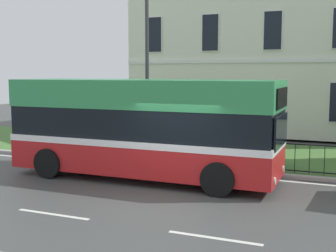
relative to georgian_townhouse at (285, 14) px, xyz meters
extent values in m
cube|color=#424443|center=(-0.82, -15.87, -6.69)|extent=(60.00, 56.00, 0.06)
cube|color=silver|center=(-0.82, -12.22, -6.66)|extent=(54.00, 0.14, 0.01)
cube|color=silver|center=(-2.82, -17.67, -6.66)|extent=(2.00, 0.12, 0.01)
cube|color=silver|center=(1.18, -17.67, -6.66)|extent=(2.00, 0.12, 0.01)
cube|color=#9E9E99|center=(-0.82, -11.75, -6.60)|extent=(57.00, 0.24, 0.12)
cube|color=#487235|center=(-0.82, -8.47, -6.60)|extent=(57.00, 6.32, 0.12)
cube|color=silver|center=(0.00, 0.01, -1.02)|extent=(15.70, 8.07, 11.04)
cube|color=white|center=(0.00, -4.06, -2.71)|extent=(15.70, 0.06, 0.20)
cube|color=#2D333D|center=(0.00, -4.07, -5.44)|extent=(1.10, 0.06, 2.20)
cube|color=white|center=(-6.28, -4.07, -4.67)|extent=(0.94, 0.04, 1.91)
cube|color=black|center=(-6.28, -4.09, -4.67)|extent=(0.84, 0.03, 1.81)
cube|color=white|center=(-3.14, -4.07, -4.67)|extent=(0.94, 0.04, 1.91)
cube|color=black|center=(-3.14, -4.09, -4.67)|extent=(0.84, 0.03, 1.81)
cube|color=white|center=(0.00, -4.07, -4.67)|extent=(0.94, 0.04, 1.91)
cube|color=black|center=(0.00, -4.09, -4.67)|extent=(0.84, 0.03, 1.81)
cube|color=white|center=(-6.28, -4.07, -1.28)|extent=(0.94, 0.04, 1.91)
cube|color=black|center=(-6.28, -4.09, -1.28)|extent=(0.84, 0.03, 1.81)
cube|color=white|center=(-3.14, -4.07, -1.28)|extent=(0.94, 0.04, 1.91)
cube|color=black|center=(-3.14, -4.09, -1.28)|extent=(0.84, 0.03, 1.81)
cube|color=white|center=(0.00, -4.07, -1.28)|extent=(0.94, 0.04, 1.91)
cube|color=black|center=(0.00, -4.09, -1.28)|extent=(0.84, 0.03, 1.81)
cube|color=black|center=(0.00, -11.47, -5.59)|extent=(14.07, 0.04, 0.04)
cube|color=black|center=(0.00, -11.47, -6.46)|extent=(14.07, 0.04, 0.04)
cylinder|color=black|center=(-7.03, -11.47, -6.07)|extent=(0.02, 0.02, 0.95)
cylinder|color=black|center=(-6.58, -11.47, -6.07)|extent=(0.02, 0.02, 0.95)
cylinder|color=black|center=(-6.13, -11.47, -6.07)|extent=(0.02, 0.02, 0.95)
cylinder|color=black|center=(-5.67, -11.47, -6.07)|extent=(0.02, 0.02, 0.95)
cylinder|color=black|center=(-5.22, -11.47, -6.07)|extent=(0.02, 0.02, 0.95)
cylinder|color=black|center=(-4.76, -11.47, -6.07)|extent=(0.02, 0.02, 0.95)
cylinder|color=black|center=(-4.31, -11.47, -6.07)|extent=(0.02, 0.02, 0.95)
cylinder|color=black|center=(-3.86, -11.47, -6.07)|extent=(0.02, 0.02, 0.95)
cylinder|color=black|center=(-3.40, -11.47, -6.07)|extent=(0.02, 0.02, 0.95)
cylinder|color=black|center=(-2.95, -11.47, -6.07)|extent=(0.02, 0.02, 0.95)
cylinder|color=black|center=(-2.50, -11.47, -6.07)|extent=(0.02, 0.02, 0.95)
cylinder|color=black|center=(-2.04, -11.47, -6.07)|extent=(0.02, 0.02, 0.95)
cylinder|color=black|center=(-1.59, -11.47, -6.07)|extent=(0.02, 0.02, 0.95)
cylinder|color=black|center=(-1.13, -11.47, -6.07)|extent=(0.02, 0.02, 0.95)
cylinder|color=black|center=(-0.68, -11.47, -6.07)|extent=(0.02, 0.02, 0.95)
cylinder|color=black|center=(-0.23, -11.47, -6.07)|extent=(0.02, 0.02, 0.95)
cylinder|color=black|center=(0.23, -11.47, -6.07)|extent=(0.02, 0.02, 0.95)
cylinder|color=black|center=(0.68, -11.47, -6.07)|extent=(0.02, 0.02, 0.95)
cylinder|color=black|center=(1.13, -11.47, -6.07)|extent=(0.02, 0.02, 0.95)
cylinder|color=black|center=(1.59, -11.47, -6.07)|extent=(0.02, 0.02, 0.95)
cylinder|color=black|center=(2.04, -11.47, -6.07)|extent=(0.02, 0.02, 0.95)
cylinder|color=black|center=(2.50, -11.47, -6.07)|extent=(0.02, 0.02, 0.95)
cylinder|color=black|center=(2.95, -11.47, -6.07)|extent=(0.02, 0.02, 0.95)
cube|color=red|center=(-2.43, -13.47, -5.88)|extent=(8.52, 2.50, 1.04)
cube|color=white|center=(-2.43, -13.47, -5.40)|extent=(8.54, 2.52, 0.20)
cube|color=black|center=(-2.43, -13.47, -4.87)|extent=(8.44, 2.46, 0.98)
cube|color=#2F8B4E|center=(-2.43, -13.47, -3.95)|extent=(8.52, 2.50, 0.87)
cube|color=black|center=(1.85, -13.47, -4.92)|extent=(0.06, 2.10, 0.90)
cube|color=black|center=(1.85, -13.47, -3.99)|extent=(0.06, 1.80, 0.55)
cylinder|color=silver|center=(1.85, -12.67, -6.18)|extent=(0.04, 0.20, 0.20)
cylinder|color=silver|center=(1.85, -14.27, -6.18)|extent=(0.04, 0.20, 0.20)
cylinder|color=black|center=(0.38, -12.27, -6.18)|extent=(0.96, 0.30, 0.96)
cylinder|color=black|center=(0.38, -14.66, -6.18)|extent=(0.96, 0.30, 0.96)
cylinder|color=black|center=(-5.24, -12.27, -6.18)|extent=(0.96, 0.30, 0.96)
cylinder|color=black|center=(-5.24, -14.66, -6.18)|extent=(0.96, 0.30, 0.96)
cylinder|color=#333338|center=(-3.50, -10.88, -3.16)|extent=(0.14, 0.14, 6.76)
cylinder|color=#23472D|center=(1.30, -10.69, -6.02)|extent=(0.46, 0.46, 1.04)
ellipsoid|color=black|center=(1.30, -10.69, -5.42)|extent=(0.47, 0.47, 0.16)
camera|label=1|loc=(3.63, -26.07, -3.30)|focal=47.34mm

